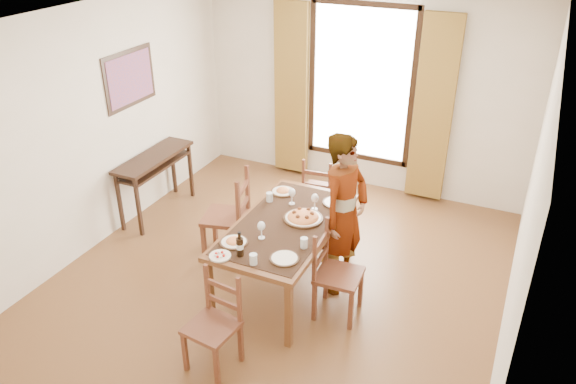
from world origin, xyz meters
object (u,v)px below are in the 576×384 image
at_px(console_table, 154,164).
at_px(man, 344,214).
at_px(pasta_platter, 303,215).
at_px(dining_table, 286,229).

distance_m(console_table, man, 2.70).
relative_size(console_table, pasta_platter, 3.00).
relative_size(dining_table, man, 1.03).
relative_size(console_table, man, 0.71).
xyz_separation_m(dining_table, man, (0.52, 0.25, 0.16)).
bearing_deg(dining_table, console_table, 161.83).
height_order(console_table, dining_table, console_table).
bearing_deg(console_table, dining_table, -18.17).
xyz_separation_m(console_table, pasta_platter, (2.26, -0.57, 0.12)).
bearing_deg(dining_table, man, 25.52).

